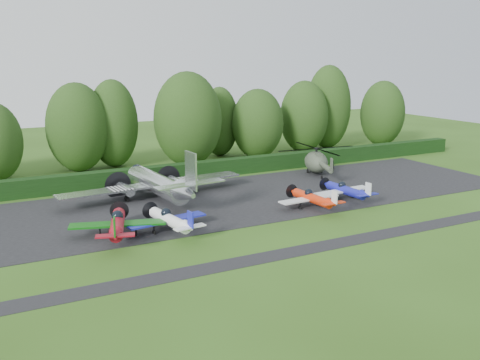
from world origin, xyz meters
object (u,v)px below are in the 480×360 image
helicopter (317,160)px  sign_board (375,151)px  transport_plane (158,184)px  light_plane_white (169,220)px  light_plane_blue (345,190)px  light_plane_orange (312,198)px  light_plane_red (117,224)px

helicopter → sign_board: (13.52, 4.54, -0.61)m
transport_plane → sign_board: size_ratio=6.26×
transport_plane → light_plane_white: transport_plane is taller
light_plane_white → sign_board: 41.92m
transport_plane → helicopter: 22.20m
transport_plane → light_plane_blue: (17.52, -8.73, -0.74)m
light_plane_white → helicopter: (24.50, 13.11, 0.68)m
transport_plane → helicopter: size_ratio=1.63×
light_plane_orange → sign_board: 28.64m
sign_board → light_plane_white: bearing=-152.6°
light_plane_orange → light_plane_blue: light_plane_blue is taller
sign_board → light_plane_red: bearing=-155.6°
transport_plane → light_plane_red: 11.87m
transport_plane → sign_board: 36.30m
helicopter → sign_board: bearing=-1.9°
light_plane_white → sign_board: size_ratio=2.34×
light_plane_blue → sign_board: bearing=45.5°
light_plane_white → helicopter: size_ratio=0.61×
light_plane_white → light_plane_orange: bearing=10.7°
sign_board → light_plane_orange: bearing=-140.8°
helicopter → sign_board: size_ratio=3.84×
light_plane_white → sign_board: (38.02, 17.66, 0.08)m
light_plane_red → sign_board: size_ratio=2.57×
light_plane_red → sign_board: (42.36, 17.10, -0.03)m
light_plane_red → light_plane_blue: light_plane_red is taller
transport_plane → light_plane_orange: bearing=-31.9°
transport_plane → helicopter: bearing=13.2°
helicopter → light_plane_red: bearing=-176.9°
light_plane_blue → light_plane_white: bearing=-172.0°
light_plane_white → sign_board: bearing=33.6°
helicopter → light_plane_orange: bearing=-147.2°
light_plane_white → light_plane_blue: bearing=13.1°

